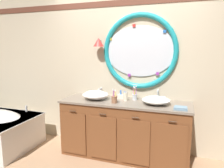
{
  "coord_description": "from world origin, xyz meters",
  "views": [
    {
      "loc": [
        0.84,
        -2.66,
        1.63
      ],
      "look_at": [
        -0.15,
        0.25,
        1.11
      ],
      "focal_mm": 33.45,
      "sensor_mm": 36.0,
      "label": 1
    }
  ],
  "objects_px": {
    "toiletry_basket": "(123,96)",
    "soap_dispenser": "(126,96)",
    "sink_basin_right": "(156,100)",
    "folded_hand_towel": "(181,108)",
    "toothbrush_holder_right": "(135,96)",
    "toothbrush_holder_left": "(114,99)",
    "sink_basin_left": "(96,95)"
  },
  "relations": [
    {
      "from": "soap_dispenser",
      "to": "folded_hand_towel",
      "type": "distance_m",
      "value": 0.82
    },
    {
      "from": "toothbrush_holder_right",
      "to": "soap_dispenser",
      "type": "relative_size",
      "value": 1.51
    },
    {
      "from": "toothbrush_holder_left",
      "to": "toothbrush_holder_right",
      "type": "distance_m",
      "value": 0.36
    },
    {
      "from": "toothbrush_holder_left",
      "to": "sink_basin_right",
      "type": "bearing_deg",
      "value": 11.2
    },
    {
      "from": "sink_basin_right",
      "to": "soap_dispenser",
      "type": "bearing_deg",
      "value": 171.47
    },
    {
      "from": "sink_basin_right",
      "to": "toothbrush_holder_left",
      "type": "relative_size",
      "value": 1.87
    },
    {
      "from": "toothbrush_holder_right",
      "to": "toiletry_basket",
      "type": "bearing_deg",
      "value": 168.1
    },
    {
      "from": "soap_dispenser",
      "to": "folded_hand_towel",
      "type": "relative_size",
      "value": 0.86
    },
    {
      "from": "sink_basin_left",
      "to": "toiletry_basket",
      "type": "distance_m",
      "value": 0.43
    },
    {
      "from": "soap_dispenser",
      "to": "sink_basin_right",
      "type": "bearing_deg",
      "value": -8.53
    },
    {
      "from": "sink_basin_right",
      "to": "toiletry_basket",
      "type": "xyz_separation_m",
      "value": [
        -0.54,
        0.2,
        -0.03
      ]
    },
    {
      "from": "toiletry_basket",
      "to": "folded_hand_towel",
      "type": "bearing_deg",
      "value": -22.23
    },
    {
      "from": "toothbrush_holder_left",
      "to": "toiletry_basket",
      "type": "height_order",
      "value": "toothbrush_holder_left"
    },
    {
      "from": "sink_basin_left",
      "to": "folded_hand_towel",
      "type": "bearing_deg",
      "value": -7.05
    },
    {
      "from": "sink_basin_left",
      "to": "toiletry_basket",
      "type": "bearing_deg",
      "value": 28.34
    },
    {
      "from": "toothbrush_holder_left",
      "to": "soap_dispenser",
      "type": "xyz_separation_m",
      "value": [
        0.12,
        0.18,
        0.01
      ]
    },
    {
      "from": "folded_hand_towel",
      "to": "sink_basin_right",
      "type": "bearing_deg",
      "value": 154.96
    },
    {
      "from": "toothbrush_holder_left",
      "to": "soap_dispenser",
      "type": "height_order",
      "value": "toothbrush_holder_left"
    },
    {
      "from": "toiletry_basket",
      "to": "toothbrush_holder_left",
      "type": "bearing_deg",
      "value": -96.14
    },
    {
      "from": "sink_basin_left",
      "to": "folded_hand_towel",
      "type": "relative_size",
      "value": 2.34
    },
    {
      "from": "sink_basin_right",
      "to": "soap_dispenser",
      "type": "height_order",
      "value": "soap_dispenser"
    },
    {
      "from": "sink_basin_left",
      "to": "folded_hand_towel",
      "type": "xyz_separation_m",
      "value": [
        1.25,
        -0.15,
        -0.05
      ]
    },
    {
      "from": "toothbrush_holder_left",
      "to": "toothbrush_holder_right",
      "type": "xyz_separation_m",
      "value": [
        0.24,
        0.27,
        -0.0
      ]
    },
    {
      "from": "toothbrush_holder_right",
      "to": "soap_dispenser",
      "type": "xyz_separation_m",
      "value": [
        -0.12,
        -0.09,
        0.01
      ]
    },
    {
      "from": "sink_basin_right",
      "to": "toothbrush_holder_right",
      "type": "height_order",
      "value": "toothbrush_holder_right"
    },
    {
      "from": "sink_basin_right",
      "to": "toothbrush_holder_right",
      "type": "bearing_deg",
      "value": 154.76
    },
    {
      "from": "sink_basin_right",
      "to": "toothbrush_holder_left",
      "type": "distance_m",
      "value": 0.59
    },
    {
      "from": "toothbrush_holder_right",
      "to": "soap_dispenser",
      "type": "height_order",
      "value": "toothbrush_holder_right"
    },
    {
      "from": "toothbrush_holder_right",
      "to": "soap_dispenser",
      "type": "bearing_deg",
      "value": -143.36
    },
    {
      "from": "toiletry_basket",
      "to": "soap_dispenser",
      "type": "bearing_deg",
      "value": -58.14
    },
    {
      "from": "toothbrush_holder_left",
      "to": "sink_basin_left",
      "type": "bearing_deg",
      "value": 161.5
    },
    {
      "from": "sink_basin_left",
      "to": "soap_dispenser",
      "type": "distance_m",
      "value": 0.46
    }
  ]
}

